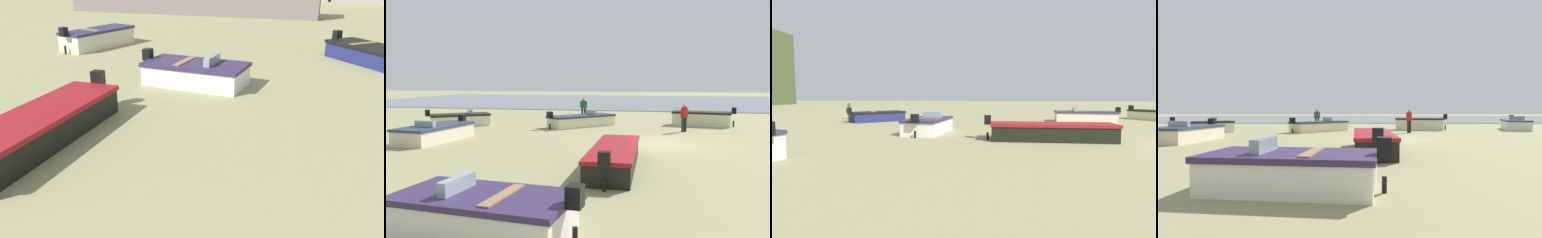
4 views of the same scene
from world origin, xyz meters
TOP-DOWN VIEW (x-y plane):
  - ground_plane at (0.00, 0.00)m, footprint 160.00×160.00m
  - tidal_water at (0.00, -36.00)m, footprint 80.00×36.00m
  - boat_cream_0 at (12.44, -4.48)m, footprint 3.90×3.46m
  - boat_white_1 at (3.29, 11.01)m, footprint 3.74×2.06m
  - boat_cream_2 at (-2.77, -7.66)m, footprint 3.96×1.97m
  - boat_white_4 at (-10.20, -7.94)m, footprint 2.75×4.09m
  - boat_black_5 at (1.43, 5.23)m, footprint 1.45×5.43m
  - boat_cream_6 at (4.72, -5.71)m, footprint 4.12×4.18m
  - boat_cream_7 at (10.52, 1.28)m, footprint 2.18×4.46m
  - beach_walker_foreground at (5.47, -10.34)m, footprint 0.54×0.39m
  - beach_walker_distant at (-1.46, -4.43)m, footprint 0.48×0.48m

SIDE VIEW (x-z plane):
  - ground_plane at x=0.00m, z-range 0.00..0.00m
  - tidal_water at x=0.00m, z-range 0.00..0.06m
  - boat_cream_6 at x=4.72m, z-range -0.15..0.90m
  - boat_black_5 at x=1.43m, z-range -0.15..0.91m
  - boat_cream_7 at x=10.52m, z-range -0.15..0.93m
  - boat_white_1 at x=3.29m, z-range -0.14..0.93m
  - boat_cream_0 at x=12.44m, z-range -0.15..0.94m
  - boat_white_4 at x=-10.20m, z-range -0.14..0.96m
  - boat_cream_2 at x=-2.77m, z-range -0.15..1.08m
  - beach_walker_foreground at x=5.47m, z-range 0.14..1.76m
  - beach_walker_distant at x=-1.46m, z-range 0.14..1.76m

